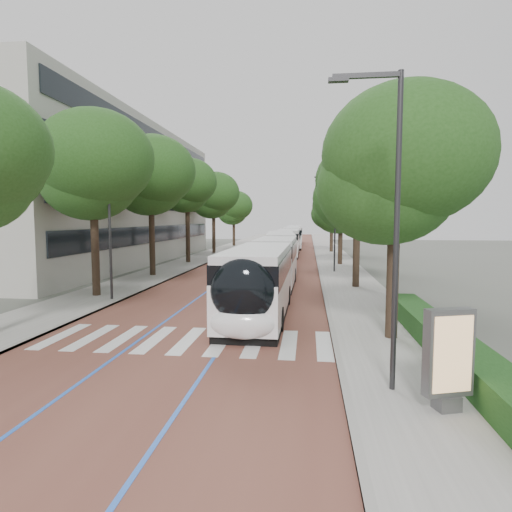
{
  "coord_description": "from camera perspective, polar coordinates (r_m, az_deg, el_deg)",
  "views": [
    {
      "loc": [
        4.6,
        -14.08,
        4.52
      ],
      "look_at": [
        1.66,
        9.95,
        2.4
      ],
      "focal_mm": 30.0,
      "sensor_mm": 36.0,
      "label": 1
    }
  ],
  "objects": [
    {
      "name": "lead_bus",
      "position": [
        23.25,
        1.52,
        -2.14
      ],
      "size": [
        2.69,
        18.42,
        3.2
      ],
      "rotation": [
        0.0,
        0.0,
        -0.01
      ],
      "color": "black",
      "rests_on": "ground"
    },
    {
      "name": "streetlight_far",
      "position": [
        36.14,
        10.22,
        5.4
      ],
      "size": [
        1.82,
        0.2,
        8.0
      ],
      "color": "#2C2C2E",
      "rests_on": "sidewalk_right"
    },
    {
      "name": "bus_queued_2",
      "position": [
        65.67,
        4.82,
        2.46
      ],
      "size": [
        3.16,
        12.51,
        3.2
      ],
      "rotation": [
        0.0,
        0.0,
        0.05
      ],
      "color": "white",
      "rests_on": "ground"
    },
    {
      "name": "office_building",
      "position": [
        48.54,
        -22.99,
        7.54
      ],
      "size": [
        18.11,
        40.0,
        14.0
      ],
      "color": "#ACA8A0",
      "rests_on": "ground"
    },
    {
      "name": "lane_line_left",
      "position": [
        54.62,
        0.43,
        0.28
      ],
      "size": [
        0.12,
        126.0,
        0.01
      ],
      "primitive_type": "cube",
      "color": "blue",
      "rests_on": "road"
    },
    {
      "name": "lamp_post_left",
      "position": [
        24.54,
        -18.93,
        3.8
      ],
      "size": [
        0.14,
        0.14,
        8.0
      ],
      "primitive_type": "cylinder",
      "color": "#2C2C2E",
      "rests_on": "sidewalk_left"
    },
    {
      "name": "streetlight_near",
      "position": [
        11.27,
        17.41,
        6.3
      ],
      "size": [
        1.82,
        0.2,
        8.0
      ],
      "color": "#2C2C2E",
      "rests_on": "sidewalk_right"
    },
    {
      "name": "ad_panel",
      "position": [
        10.94,
        24.27,
        -12.22
      ],
      "size": [
        1.18,
        0.65,
        2.37
      ],
      "rotation": [
        0.0,
        0.0,
        0.32
      ],
      "color": "#59595B",
      "rests_on": "sidewalk_right"
    },
    {
      "name": "sidewalk_right",
      "position": [
        54.34,
        10.0,
        0.22
      ],
      "size": [
        4.0,
        140.0,
        0.12
      ],
      "primitive_type": "cube",
      "color": "gray",
      "rests_on": "ground"
    },
    {
      "name": "kerb_left",
      "position": [
        55.21,
        -3.7,
        0.36
      ],
      "size": [
        0.2,
        140.0,
        0.14
      ],
      "primitive_type": "cube",
      "color": "gray",
      "rests_on": "ground"
    },
    {
      "name": "hedge",
      "position": [
        15.31,
        24.23,
        -10.58
      ],
      "size": [
        1.2,
        14.0,
        0.8
      ],
      "primitive_type": "cube",
      "color": "#183E15",
      "rests_on": "sidewalk_right"
    },
    {
      "name": "sidewalk_left",
      "position": [
        55.59,
        -5.63,
        0.38
      ],
      "size": [
        4.0,
        140.0,
        0.12
      ],
      "primitive_type": "cube",
      "color": "gray",
      "rests_on": "ground"
    },
    {
      "name": "bus_queued_3",
      "position": [
        78.36,
        5.17,
        2.86
      ],
      "size": [
        2.9,
        12.47,
        3.2
      ],
      "rotation": [
        0.0,
        0.0,
        0.03
      ],
      "color": "white",
      "rests_on": "ground"
    },
    {
      "name": "lane_line_right",
      "position": [
        54.35,
        3.78,
        0.25
      ],
      "size": [
        0.12,
        126.0,
        0.01
      ],
      "primitive_type": "cube",
      "color": "blue",
      "rests_on": "road"
    },
    {
      "name": "bus_queued_0",
      "position": [
        39.62,
        3.29,
        0.8
      ],
      "size": [
        3.32,
        12.53,
        3.2
      ],
      "rotation": [
        0.0,
        0.0,
        0.07
      ],
      "color": "white",
      "rests_on": "ground"
    },
    {
      "name": "kerb_right",
      "position": [
        54.27,
        8.0,
        0.24
      ],
      "size": [
        0.2,
        140.0,
        0.14
      ],
      "primitive_type": "cube",
      "color": "gray",
      "rests_on": "ground"
    },
    {
      "name": "zebra_crossing",
      "position": [
        16.34,
        -9.1,
        -11.03
      ],
      "size": [
        10.55,
        3.6,
        0.01
      ],
      "color": "silver",
      "rests_on": "ground"
    },
    {
      "name": "road",
      "position": [
        54.46,
        2.1,
        0.25
      ],
      "size": [
        11.0,
        140.0,
        0.02
      ],
      "primitive_type": "cube",
      "color": "brown",
      "rests_on": "ground"
    },
    {
      "name": "ground",
      "position": [
        15.48,
        -10.87,
        -12.05
      ],
      "size": [
        160.0,
        160.0,
        0.0
      ],
      "primitive_type": "plane",
      "color": "#51544C",
      "rests_on": "ground"
    },
    {
      "name": "bus_queued_1",
      "position": [
        51.66,
        4.32,
        1.78
      ],
      "size": [
        2.61,
        12.41,
        3.2
      ],
      "rotation": [
        0.0,
        0.0,
        0.01
      ],
      "color": "white",
      "rests_on": "ground"
    },
    {
      "name": "trees_left",
      "position": [
        40.54,
        -10.53,
        8.51
      ],
      "size": [
        6.46,
        60.56,
        10.3
      ],
      "color": "black",
      "rests_on": "ground"
    },
    {
      "name": "trees_right",
      "position": [
        35.5,
        12.07,
        7.18
      ],
      "size": [
        6.0,
        47.87,
        8.88
      ],
      "color": "black",
      "rests_on": "ground"
    }
  ]
}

